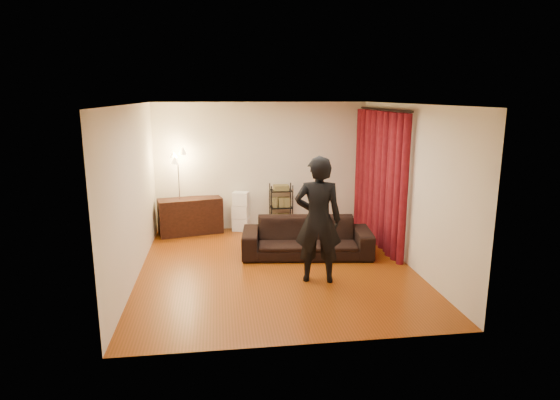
{
  "coord_description": "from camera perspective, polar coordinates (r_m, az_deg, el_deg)",
  "views": [
    {
      "loc": [
        -0.92,
        -7.36,
        2.84
      ],
      "look_at": [
        0.1,
        0.3,
        1.1
      ],
      "focal_mm": 30.0,
      "sensor_mm": 36.0,
      "label": 1
    }
  ],
  "objects": [
    {
      "name": "person",
      "position": [
        7.15,
        4.65,
        -2.42
      ],
      "size": [
        0.8,
        0.6,
        1.97
      ],
      "primitive_type": "imported",
      "rotation": [
        0.0,
        0.0,
        2.95
      ],
      "color": "black",
      "rests_on": "ground"
    },
    {
      "name": "curtain_rod",
      "position": [
        9.03,
        12.52,
        10.74
      ],
      "size": [
        0.04,
        2.65,
        0.04
      ],
      "primitive_type": "cylinder",
      "rotation": [
        1.57,
        0.0,
        0.0
      ],
      "color": "black",
      "rests_on": "wall_right"
    },
    {
      "name": "wall_front",
      "position": [
        5.17,
        3.02,
        -4.09
      ],
      "size": [
        5.0,
        0.0,
        5.0
      ],
      "primitive_type": "plane",
      "rotation": [
        -1.57,
        0.0,
        0.0
      ],
      "color": "beige",
      "rests_on": "ground"
    },
    {
      "name": "wall_left",
      "position": [
        7.63,
        -17.47,
        0.83
      ],
      "size": [
        0.0,
        5.0,
        5.0
      ],
      "primitive_type": "plane",
      "rotation": [
        1.57,
        0.0,
        1.57
      ],
      "color": "beige",
      "rests_on": "ground"
    },
    {
      "name": "ceiling",
      "position": [
        7.42,
        -0.47,
        11.6
      ],
      "size": [
        5.0,
        5.0,
        0.0
      ],
      "primitive_type": "plane",
      "rotation": [
        3.14,
        0.0,
        0.0
      ],
      "color": "white",
      "rests_on": "ground"
    },
    {
      "name": "wall_back",
      "position": [
        10.02,
        -2.24,
        4.12
      ],
      "size": [
        5.0,
        0.0,
        5.0
      ],
      "primitive_type": "plane",
      "rotation": [
        1.57,
        0.0,
        0.0
      ],
      "color": "beige",
      "rests_on": "ground"
    },
    {
      "name": "wire_shelf",
      "position": [
        10.0,
        0.14,
        -0.87
      ],
      "size": [
        0.48,
        0.36,
        0.99
      ],
      "primitive_type": null,
      "rotation": [
        0.0,
        0.0,
        -0.09
      ],
      "color": "black",
      "rests_on": "ground"
    },
    {
      "name": "wall_right",
      "position": [
        8.15,
        15.45,
        1.69
      ],
      "size": [
        0.0,
        5.0,
        5.0
      ],
      "primitive_type": "plane",
      "rotation": [
        1.57,
        0.0,
        -1.57
      ],
      "color": "beige",
      "rests_on": "ground"
    },
    {
      "name": "media_cabinet",
      "position": [
        9.92,
        -10.85,
        -1.94
      ],
      "size": [
        1.36,
        0.76,
        0.75
      ],
      "primitive_type": "cube",
      "rotation": [
        0.0,
        0.0,
        0.22
      ],
      "color": "black",
      "rests_on": "ground"
    },
    {
      "name": "curtain",
      "position": [
        9.15,
        12.01,
        2.56
      ],
      "size": [
        0.22,
        2.65,
        2.55
      ],
      "primitive_type": null,
      "color": "maroon",
      "rests_on": "ground"
    },
    {
      "name": "floor",
      "position": [
        7.94,
        -0.43,
        -8.26
      ],
      "size": [
        5.0,
        5.0,
        0.0
      ],
      "primitive_type": "plane",
      "color": "#81370E",
      "rests_on": "ground"
    },
    {
      "name": "sofa",
      "position": [
        8.45,
        3.28,
        -4.58
      ],
      "size": [
        2.39,
        1.16,
        0.67
      ],
      "primitive_type": "imported",
      "rotation": [
        0.0,
        0.0,
        -0.12
      ],
      "color": "black",
      "rests_on": "ground"
    },
    {
      "name": "floor_lamp",
      "position": [
        9.77,
        -12.18,
        0.83
      ],
      "size": [
        0.4,
        0.4,
        1.76
      ],
      "primitive_type": null,
      "rotation": [
        0.0,
        0.0,
        -0.31
      ],
      "color": "silver",
      "rests_on": "ground"
    },
    {
      "name": "storage_boxes",
      "position": [
        9.98,
        -4.78,
        -1.38
      ],
      "size": [
        0.41,
        0.37,
        0.84
      ],
      "primitive_type": null,
      "rotation": [
        0.0,
        0.0,
        -0.34
      ],
      "color": "white",
      "rests_on": "ground"
    }
  ]
}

